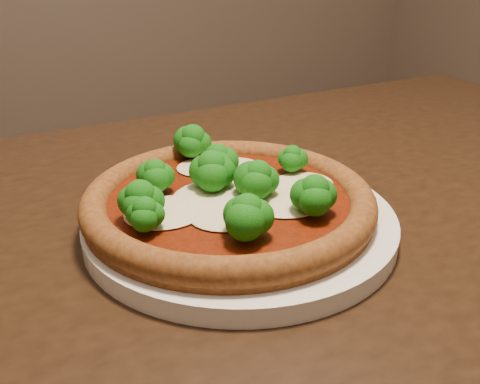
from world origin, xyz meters
name	(u,v)px	position (x,y,z in m)	size (l,w,h in m)	color
dining_table	(303,300)	(-0.04, -0.20, 0.66)	(1.28, 0.87, 0.75)	black
plate	(240,221)	(-0.10, -0.19, 0.76)	(0.30, 0.30, 0.02)	white
pizza	(227,196)	(-0.11, -0.18, 0.78)	(0.28, 0.28, 0.06)	brown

